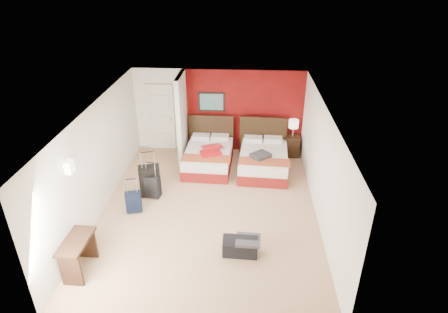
# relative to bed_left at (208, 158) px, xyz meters

# --- Properties ---
(ground) EXTENTS (6.50, 6.50, 0.00)m
(ground) POSITION_rel_bed_left_xyz_m (0.21, -2.05, -0.27)
(ground) COLOR #D8AE85
(ground) RESTS_ON ground
(room_walls) EXTENTS (5.02, 6.52, 2.50)m
(room_walls) POSITION_rel_bed_left_xyz_m (-1.19, -0.63, 0.98)
(room_walls) COLOR white
(room_walls) RESTS_ON ground
(red_accent_panel) EXTENTS (3.50, 0.04, 2.50)m
(red_accent_panel) POSITION_rel_bed_left_xyz_m (0.96, 1.18, 0.98)
(red_accent_panel) COLOR maroon
(red_accent_panel) RESTS_ON ground
(partition_wall) EXTENTS (0.12, 1.20, 2.50)m
(partition_wall) POSITION_rel_bed_left_xyz_m (-0.79, 0.56, 0.98)
(partition_wall) COLOR silver
(partition_wall) RESTS_ON ground
(entry_door) EXTENTS (0.82, 0.06, 2.05)m
(entry_door) POSITION_rel_bed_left_xyz_m (-1.54, 1.15, 0.75)
(entry_door) COLOR silver
(entry_door) RESTS_ON ground
(bed_left) EXTENTS (1.34, 1.86, 0.55)m
(bed_left) POSITION_rel_bed_left_xyz_m (0.00, 0.00, 0.00)
(bed_left) COLOR white
(bed_left) RESTS_ON ground
(bed_right) EXTENTS (1.41, 1.94, 0.56)m
(bed_right) POSITION_rel_bed_left_xyz_m (1.54, -0.11, 0.01)
(bed_right) COLOR silver
(bed_right) RESTS_ON ground
(red_suitcase_open) EXTENTS (0.78, 0.89, 0.09)m
(red_suitcase_open) POSITION_rel_bed_left_xyz_m (0.10, -0.10, 0.32)
(red_suitcase_open) COLOR #B80F15
(red_suitcase_open) RESTS_ON bed_left
(jacket_bundle) EXTENTS (0.62, 0.61, 0.12)m
(jacket_bundle) POSITION_rel_bed_left_xyz_m (1.44, -0.41, 0.35)
(jacket_bundle) COLOR #36373B
(jacket_bundle) RESTS_ON bed_right
(nightstand) EXTENTS (0.44, 0.44, 0.61)m
(nightstand) POSITION_rel_bed_left_xyz_m (2.42, 0.90, 0.03)
(nightstand) COLOR black
(nightstand) RESTS_ON ground
(table_lamp) EXTENTS (0.37, 0.37, 0.52)m
(table_lamp) POSITION_rel_bed_left_xyz_m (2.42, 0.90, 0.60)
(table_lamp) COLOR white
(table_lamp) RESTS_ON nightstand
(suitcase_black) EXTENTS (0.57, 0.44, 0.76)m
(suitcase_black) POSITION_rel_bed_left_xyz_m (-1.30, -1.50, 0.11)
(suitcase_black) COLOR black
(suitcase_black) RESTS_ON ground
(suitcase_charcoal) EXTENTS (0.42, 0.30, 0.56)m
(suitcase_charcoal) POSITION_rel_bed_left_xyz_m (-1.23, -1.61, 0.01)
(suitcase_charcoal) COLOR black
(suitcase_charcoal) RESTS_ON ground
(suitcase_navy) EXTENTS (0.39, 0.29, 0.49)m
(suitcase_navy) POSITION_rel_bed_left_xyz_m (-1.52, -2.25, -0.03)
(suitcase_navy) COLOR black
(suitcase_navy) RESTS_ON ground
(duffel_bag) EXTENTS (0.71, 0.40, 0.35)m
(duffel_bag) POSITION_rel_bed_left_xyz_m (0.98, -3.52, -0.10)
(duffel_bag) COLOR black
(duffel_bag) RESTS_ON ground
(jacket_draped) EXTENTS (0.50, 0.43, 0.06)m
(jacket_draped) POSITION_rel_bed_left_xyz_m (1.13, -3.57, 0.11)
(jacket_draped) COLOR #3B3A3F
(jacket_draped) RESTS_ON duffel_bag
(desk) EXTENTS (0.46, 0.88, 0.72)m
(desk) POSITION_rel_bed_left_xyz_m (-2.01, -4.18, 0.09)
(desk) COLOR black
(desk) RESTS_ON ground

